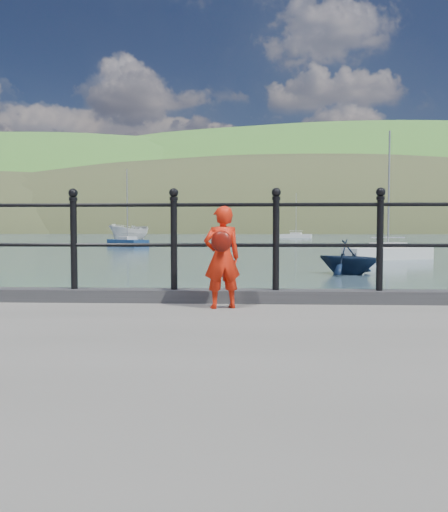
# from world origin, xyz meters

# --- Properties ---
(ground) EXTENTS (600.00, 600.00, 0.00)m
(ground) POSITION_xyz_m (0.00, 0.00, 0.00)
(ground) COLOR #2D4251
(ground) RESTS_ON ground
(kerb) EXTENTS (60.00, 0.30, 0.15)m
(kerb) POSITION_xyz_m (0.00, -0.15, 1.07)
(kerb) COLOR #28282B
(kerb) RESTS_ON quay
(railing) EXTENTS (18.11, 0.11, 1.20)m
(railing) POSITION_xyz_m (0.00, -0.15, 1.82)
(railing) COLOR black
(railing) RESTS_ON kerb
(far_shore) EXTENTS (830.00, 200.00, 156.00)m
(far_shore) POSITION_xyz_m (38.34, 239.41, -22.57)
(far_shore) COLOR #333A21
(far_shore) RESTS_ON ground
(child) EXTENTS (0.47, 0.38, 1.11)m
(child) POSITION_xyz_m (-0.01, -0.63, 1.56)
(child) COLOR red
(child) RESTS_ON quay
(launch_white) EXTENTS (4.61, 6.22, 2.26)m
(launch_white) POSITION_xyz_m (-12.73, 51.22, 1.13)
(launch_white) COLOR silver
(launch_white) RESTS_ON ground
(launch_navy) EXTENTS (3.52, 3.48, 1.40)m
(launch_navy) POSITION_xyz_m (4.23, 15.40, 0.70)
(launch_navy) COLOR #0E1B33
(launch_navy) RESTS_ON ground
(sailboat_near) EXTENTS (5.67, 3.80, 7.73)m
(sailboat_near) POSITION_xyz_m (8.41, 25.84, 0.34)
(sailboat_near) COLOR silver
(sailboat_near) RESTS_ON ground
(sailboat_port) EXTENTS (4.87, 5.08, 7.84)m
(sailboat_port) POSITION_xyz_m (-11.88, 46.58, 0.34)
(sailboat_port) COLOR navy
(sailboat_port) RESTS_ON ground
(sailboat_deep) EXTENTS (5.87, 3.11, 8.40)m
(sailboat_deep) POSITION_xyz_m (8.61, 92.98, 0.34)
(sailboat_deep) COLOR silver
(sailboat_deep) RESTS_ON ground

